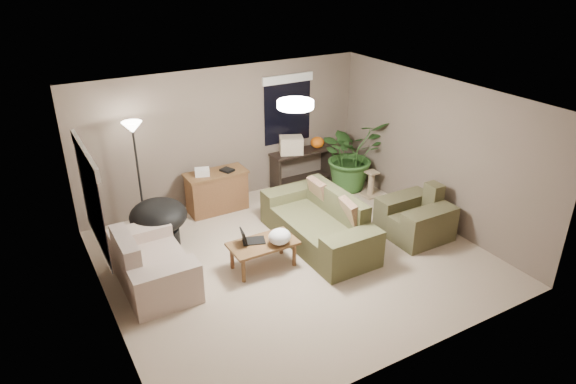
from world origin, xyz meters
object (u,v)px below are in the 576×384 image
console_table (302,165)px  houseplant (351,162)px  coffee_table (263,246)px  papasan_chair (159,220)px  main_sofa (320,226)px  armchair (415,219)px  loveseat (151,266)px  desk (217,191)px  cat_scratching_post (371,185)px  floor_lamp (134,141)px

console_table → houseplant: bearing=-34.8°
coffee_table → papasan_chair: (-1.15, 1.35, 0.11)m
main_sofa → armchair: size_ratio=2.20×
coffee_table → console_table: 3.01m
loveseat → papasan_chair: bearing=65.8°
desk → coffee_table: bearing=-93.7°
main_sofa → loveseat: 2.71m
papasan_chair → loveseat: bearing=-114.2°
console_table → cat_scratching_post: size_ratio=2.60×
coffee_table → loveseat: bearing=165.3°
loveseat → armchair: bearing=-11.0°
console_table → papasan_chair: papasan_chair is taller
papasan_chair → console_table: bearing=15.4°
loveseat → console_table: bearing=26.7°
main_sofa → houseplant: size_ratio=1.55×
desk → papasan_chair: 1.47m
armchair → floor_lamp: bearing=147.9°
main_sofa → papasan_chair: bearing=153.0°
main_sofa → houseplant: (1.68, 1.48, 0.26)m
desk → main_sofa: bearing=-62.0°
armchair → houseplant: 2.09m
main_sofa → papasan_chair: 2.56m
papasan_chair → main_sofa: bearing=-27.0°
main_sofa → coffee_table: size_ratio=2.20×
loveseat → papasan_chair: loveseat is taller
papasan_chair → cat_scratching_post: size_ratio=2.21×
papasan_chair → floor_lamp: size_ratio=0.58×
armchair → houseplant: bearing=84.8°
papasan_chair → armchair: bearing=-24.9°
main_sofa → armchair: same height
cat_scratching_post → houseplant: bearing=103.6°
loveseat → coffee_table: 1.62m
coffee_table → floor_lamp: (-1.22, 2.01, 1.24)m
desk → houseplant: size_ratio=0.78×
cat_scratching_post → armchair: bearing=-101.2°
coffee_table → console_table: size_ratio=0.77×
loveseat → console_table: 4.02m
coffee_table → papasan_chair: size_ratio=0.91×
loveseat → cat_scratching_post: bearing=9.4°
loveseat → main_sofa: bearing=-4.7°
console_table → cat_scratching_post: (0.91, -1.06, -0.22)m
armchair → cat_scratching_post: armchair is taller
armchair → papasan_chair: bearing=155.1°
main_sofa → houseplant: houseplant is taller
desk → console_table: same height
armchair → floor_lamp: 4.72m
coffee_table → floor_lamp: 2.66m
console_table → coffee_table: bearing=-132.3°
loveseat → houseplant: size_ratio=1.13×
main_sofa → console_table: bearing=66.3°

